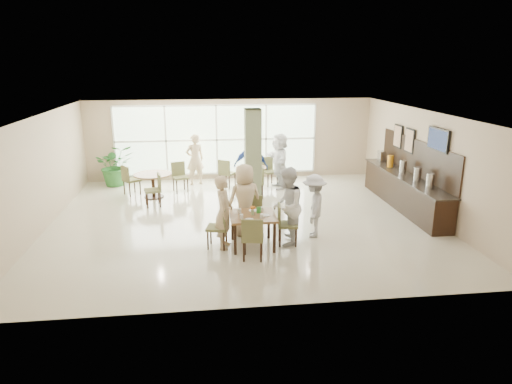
{
  "coord_description": "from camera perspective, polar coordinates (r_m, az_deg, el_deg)",
  "views": [
    {
      "loc": [
        -1.05,
        -11.44,
        4.08
      ],
      "look_at": [
        0.2,
        -1.2,
        1.1
      ],
      "focal_mm": 32.0,
      "sensor_mm": 36.0,
      "label": 1
    }
  ],
  "objects": [
    {
      "name": "room_shell",
      "position": [
        11.73,
        -1.68,
        4.42
      ],
      "size": [
        10.0,
        10.0,
        10.0
      ],
      "color": "white",
      "rests_on": "ground"
    },
    {
      "name": "chairs_table_right",
      "position": [
        14.84,
        -0.6,
        2.06
      ],
      "size": [
        2.04,
        1.89,
        0.95
      ],
      "color": "brown",
      "rests_on": "ground"
    },
    {
      "name": "framed_art_a",
      "position": [
        13.98,
        18.65,
        6.1
      ],
      "size": [
        0.05,
        0.55,
        0.7
      ],
      "color": "black",
      "rests_on": "ground"
    },
    {
      "name": "main_table",
      "position": [
        10.26,
        -0.43,
        -3.32
      ],
      "size": [
        1.02,
        1.02,
        0.75
      ],
      "color": "brown",
      "rests_on": "ground"
    },
    {
      "name": "chairs_table_left",
      "position": [
        14.36,
        -12.5,
        1.19
      ],
      "size": [
        2.1,
        1.98,
        0.95
      ],
      "color": "brown",
      "rests_on": "ground"
    },
    {
      "name": "tabletop_clutter",
      "position": [
        10.2,
        -0.35,
        -2.58
      ],
      "size": [
        0.69,
        0.82,
        0.21
      ],
      "color": "white",
      "rests_on": "main_table"
    },
    {
      "name": "adult_b",
      "position": [
        15.0,
        2.94,
        3.9
      ],
      "size": [
        0.86,
        1.74,
        1.82
      ],
      "primitive_type": "imported",
      "rotation": [
        0.0,
        0.0,
        -1.49
      ],
      "color": "white",
      "rests_on": "ground"
    },
    {
      "name": "wall_tv",
      "position": [
        12.53,
        21.82,
        6.11
      ],
      "size": [
        0.06,
        1.0,
        0.58
      ],
      "color": "black",
      "rests_on": "ground"
    },
    {
      "name": "round_table_right",
      "position": [
        14.86,
        -0.6,
        2.4
      ],
      "size": [
        1.01,
        1.01,
        0.75
      ],
      "color": "brown",
      "rests_on": "ground"
    },
    {
      "name": "ground",
      "position": [
        12.19,
        -1.62,
        -3.44
      ],
      "size": [
        10.0,
        10.0,
        0.0
      ],
      "primitive_type": "plane",
      "color": "beige",
      "rests_on": "ground"
    },
    {
      "name": "teen_right",
      "position": [
        10.36,
        3.89,
        -1.8
      ],
      "size": [
        0.91,
        1.04,
        1.8
      ],
      "primitive_type": "imported",
      "rotation": [
        0.0,
        0.0,
        -1.88
      ],
      "color": "white",
      "rests_on": "ground"
    },
    {
      "name": "adult_standing",
      "position": [
        15.56,
        -7.64,
        4.06
      ],
      "size": [
        0.73,
        0.6,
        1.73
      ],
      "primitive_type": "imported",
      "rotation": [
        0.0,
        0.0,
        3.47
      ],
      "color": "#CDB188",
      "rests_on": "ground"
    },
    {
      "name": "column",
      "position": [
        13.0,
        -0.4,
        4.22
      ],
      "size": [
        0.45,
        0.45,
        2.8
      ],
      "primitive_type": "cube",
      "color": "#6D724F",
      "rests_on": "ground"
    },
    {
      "name": "adult_a",
      "position": [
        14.06,
        -0.67,
        3.16
      ],
      "size": [
        1.23,
        0.96,
        1.85
      ],
      "primitive_type": "imported",
      "rotation": [
        0.0,
        0.0,
        -0.36
      ],
      "color": "#3B5CB3",
      "rests_on": "ground"
    },
    {
      "name": "buffet_counter",
      "position": [
        13.71,
        18.1,
        0.4
      ],
      "size": [
        0.64,
        4.7,
        1.95
      ],
      "color": "black",
      "rests_on": "ground"
    },
    {
      "name": "round_table_left",
      "position": [
        14.35,
        -12.76,
        1.62
      ],
      "size": [
        1.17,
        1.17,
        0.75
      ],
      "color": "brown",
      "rests_on": "ground"
    },
    {
      "name": "teen_standing",
      "position": [
        10.91,
        7.24,
        -1.72
      ],
      "size": [
        0.81,
        1.1,
        1.52
      ],
      "primitive_type": "imported",
      "rotation": [
        0.0,
        0.0,
        -1.84
      ],
      "color": "#B6B6B8",
      "rests_on": "ground"
    },
    {
      "name": "window_bank",
      "position": [
        16.13,
        -4.94,
        6.5
      ],
      "size": [
        7.0,
        0.04,
        7.0
      ],
      "color": "silver",
      "rests_on": "ground"
    },
    {
      "name": "chairs_main_table",
      "position": [
        10.34,
        -0.44,
        -4.28
      ],
      "size": [
        2.13,
        1.93,
        0.95
      ],
      "color": "brown",
      "rests_on": "ground"
    },
    {
      "name": "potted_plant",
      "position": [
        16.05,
        -17.17,
        3.23
      ],
      "size": [
        1.55,
        1.55,
        1.39
      ],
      "primitive_type": "imported",
      "rotation": [
        0.0,
        0.0,
        0.28
      ],
      "color": "#2B6C2B",
      "rests_on": "ground"
    },
    {
      "name": "teen_far",
      "position": [
        10.9,
        -1.41,
        -0.99
      ],
      "size": [
        0.95,
        0.68,
        1.75
      ],
      "primitive_type": "imported",
      "rotation": [
        0.0,
        0.0,
        3.42
      ],
      "color": "#CDB188",
      "rests_on": "ground"
    },
    {
      "name": "teen_left",
      "position": [
        10.17,
        -4.04,
        -2.52
      ],
      "size": [
        0.49,
        0.67,
        1.67
      ],
      "primitive_type": "imported",
      "rotation": [
        0.0,
        0.0,
        1.41
      ],
      "color": "#CDB188",
      "rests_on": "ground"
    },
    {
      "name": "framed_art_b",
      "position": [
        14.7,
        17.33,
        6.67
      ],
      "size": [
        0.05,
        0.55,
        0.7
      ],
      "color": "black",
      "rests_on": "ground"
    }
  ]
}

